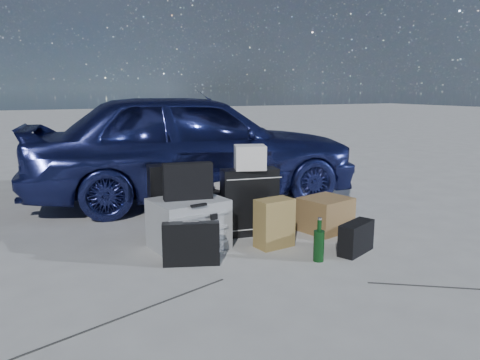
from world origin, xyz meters
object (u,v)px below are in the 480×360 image
green_bottle (319,240)px  suitcase_right (250,202)px  suitcase_left (177,200)px  pelican_case (188,224)px  briefcase (191,244)px  duffel_bag (237,205)px  car (193,145)px  cardboard_box (326,214)px

green_bottle → suitcase_right: bearing=101.2°
suitcase_left → pelican_case: bearing=-88.7°
briefcase → duffel_bag: bearing=68.2°
car → suitcase_left: size_ratio=5.88×
suitcase_left → cardboard_box: 1.43m
pelican_case → suitcase_left: suitcase_left is taller
suitcase_left → green_bottle: (0.79, -1.16, -0.17)m
car → suitcase_right: (-0.05, -1.60, -0.36)m
suitcase_left → duffel_bag: 0.73m
green_bottle → cardboard_box: bearing=49.9°
car → duffel_bag: (0.03, -1.16, -0.50)m
suitcase_left → green_bottle: bearing=-49.5°
green_bottle → suitcase_left: bearing=124.2°
duffel_bag → suitcase_right: bearing=-127.7°
duffel_bag → suitcase_left: bearing=164.9°
pelican_case → briefcase: pelican_case is taller
briefcase → green_bottle: (0.94, -0.37, -0.00)m
car → green_bottle: bearing=-168.1°
pelican_case → suitcase_right: size_ratio=0.94×
car → cardboard_box: bearing=-151.0°
car → briefcase: car is taller
car → pelican_case: (-0.70, -1.70, -0.46)m
car → briefcase: (-0.82, -2.10, -0.51)m
briefcase → suitcase_left: 0.82m
suitcase_left → green_bottle: 1.41m
duffel_bag → cardboard_box: 0.92m
pelican_case → duffel_bag: (0.73, 0.54, -0.04)m
suitcase_right → suitcase_left: bearing=164.7°
briefcase → suitcase_right: size_ratio=0.70×
car → duffel_bag: bearing=-169.4°
pelican_case → green_bottle: (0.82, -0.77, -0.04)m
suitcase_left → car: bearing=69.6°
car → suitcase_right: size_ratio=6.31×
car → suitcase_right: car is taller
car → cardboard_box: (0.67, -1.83, -0.51)m
suitcase_left → duffel_bag: suitcase_left is taller
briefcase → duffel_bag: 1.27m
suitcase_right → cardboard_box: (0.71, -0.23, -0.15)m
suitcase_right → green_bottle: size_ratio=1.84×
briefcase → suitcase_left: suitcase_left is taller
car → green_bottle: size_ratio=11.58×
car → pelican_case: car is taller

